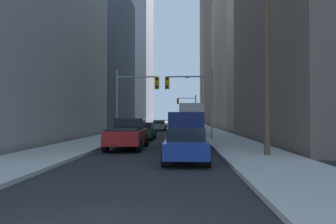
% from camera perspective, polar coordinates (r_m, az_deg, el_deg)
% --- Properties ---
extents(sidewalk_left, '(3.72, 160.00, 0.15)m').
position_cam_1_polar(sidewalk_left, '(54.63, -4.54, -2.93)').
color(sidewalk_left, '#9E9E99').
rests_on(sidewalk_left, ground).
extents(sidewalk_right, '(3.72, 160.00, 0.15)m').
position_cam_1_polar(sidewalk_right, '(54.34, 6.59, -2.94)').
color(sidewalk_right, '#9E9E99').
rests_on(sidewalk_right, ground).
extents(city_bus, '(2.67, 11.50, 3.40)m').
position_cam_1_polar(city_bus, '(36.37, 4.17, -1.02)').
color(city_bus, silver).
rests_on(city_bus, ground).
extents(pickup_truck_red, '(2.20, 5.44, 1.90)m').
position_cam_1_polar(pickup_truck_red, '(19.12, -7.50, -4.08)').
color(pickup_truck_red, maroon).
rests_on(pickup_truck_red, ground).
extents(cargo_van_navy, '(2.16, 5.26, 2.26)m').
position_cam_1_polar(cargo_van_navy, '(19.21, 3.51, -3.02)').
color(cargo_van_navy, '#141E4C').
rests_on(cargo_van_navy, ground).
extents(sedan_blue, '(1.95, 4.20, 1.52)m').
position_cam_1_polar(sedan_blue, '(13.40, 3.31, -6.13)').
color(sedan_blue, navy).
rests_on(sedan_blue, ground).
extents(sedan_white, '(1.95, 4.20, 1.52)m').
position_cam_1_polar(sedan_white, '(25.99, 3.29, -3.61)').
color(sedan_white, white).
rests_on(sedan_white, ground).
extents(sedan_green, '(1.96, 4.27, 1.52)m').
position_cam_1_polar(sedan_green, '(26.51, -4.58, -3.56)').
color(sedan_green, '#195938').
rests_on(sedan_green, ground).
extents(sedan_grey, '(1.95, 4.22, 1.52)m').
position_cam_1_polar(sedan_grey, '(44.24, -1.61, -2.50)').
color(sedan_grey, slate).
rests_on(sedan_grey, ground).
extents(sedan_maroon, '(1.95, 4.21, 1.52)m').
position_cam_1_polar(sedan_maroon, '(44.99, 2.69, -2.48)').
color(sedan_maroon, maroon).
rests_on(sedan_maroon, ground).
extents(traffic_signal_near_left, '(3.71, 0.44, 6.00)m').
position_cam_1_polar(traffic_signal_near_left, '(25.97, -6.19, 3.61)').
color(traffic_signal_near_left, gray).
rests_on(traffic_signal_near_left, ground).
extents(traffic_signal_near_right, '(4.03, 0.44, 6.00)m').
position_cam_1_polar(traffic_signal_near_right, '(25.68, 4.37, 3.69)').
color(traffic_signal_near_right, gray).
rests_on(traffic_signal_near_right, ground).
extents(traffic_signal_far_right, '(3.50, 0.44, 6.00)m').
position_cam_1_polar(traffic_signal_far_right, '(55.13, 3.68, 1.19)').
color(traffic_signal_far_right, gray).
rests_on(traffic_signal_far_right, ground).
extents(utility_pole_right, '(2.20, 0.28, 10.28)m').
position_cam_1_polar(utility_pole_right, '(15.89, 18.03, 11.58)').
color(utility_pole_right, brown).
rests_on(utility_pole_right, ground).
extents(street_lamp_right, '(2.23, 0.32, 7.50)m').
position_cam_1_polar(street_lamp_right, '(39.99, 5.86, 2.71)').
color(street_lamp_right, gray).
rests_on(street_lamp_right, ground).
extents(building_left_mid_office, '(20.60, 18.22, 25.52)m').
position_cam_1_polar(building_left_mid_office, '(60.63, -17.33, 9.35)').
color(building_left_mid_office, '#4C515B').
rests_on(building_left_mid_office, ground).
extents(building_left_far_tower, '(16.16, 20.93, 71.93)m').
position_cam_1_polar(building_left_far_tower, '(100.12, -8.22, 18.92)').
color(building_left_far_tower, '#93939E').
rests_on(building_left_far_tower, ground).
extents(building_right_mid_block, '(23.32, 21.58, 25.50)m').
position_cam_1_polar(building_right_mid_block, '(58.19, 20.94, 9.79)').
color(building_right_mid_block, tan).
rests_on(building_right_mid_block, ground).
extents(building_right_far_highrise, '(17.47, 18.20, 72.65)m').
position_cam_1_polar(building_right_far_highrise, '(99.30, 11.66, 19.32)').
color(building_right_far_highrise, '#66564C').
rests_on(building_right_far_highrise, ground).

